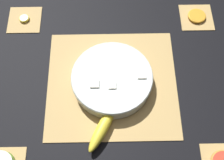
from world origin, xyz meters
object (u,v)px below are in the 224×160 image
Objects in this scene: fruit_salad_bowl at (112,79)px; banana_coin_single at (24,18)px; orange_slice_whole at (197,16)px; whole_banana at (103,127)px.

banana_coin_single is at bearing -40.24° from fruit_salad_bowl.
orange_slice_whole is (-0.34, -0.29, -0.02)m from fruit_salad_bowl.
orange_slice_whole is at bearing -139.78° from fruit_salad_bowl.
fruit_salad_bowl is 1.58× the size of whole_banana.
fruit_salad_bowl is 0.45m from banana_coin_single.
whole_banana reaches higher than orange_slice_whole.
whole_banana is at bearing 79.27° from fruit_salad_bowl.
orange_slice_whole is at bearing -129.17° from whole_banana.
banana_coin_single is (0.31, -0.46, -0.01)m from whole_banana.
whole_banana is 2.49× the size of orange_slice_whole.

